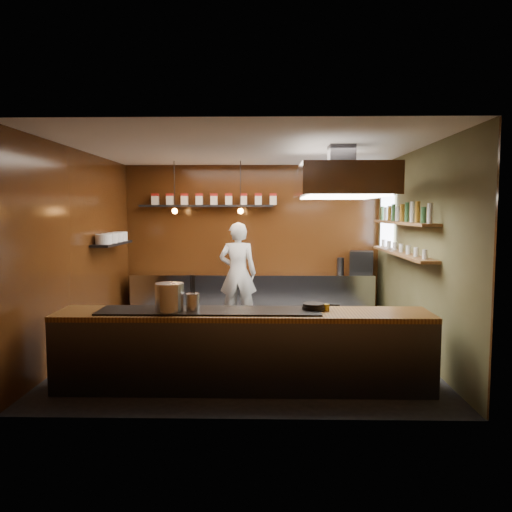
{
  "coord_description": "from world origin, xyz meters",
  "views": [
    {
      "loc": [
        0.27,
        -7.37,
        2.09
      ],
      "look_at": [
        0.11,
        0.4,
        1.4
      ],
      "focal_mm": 35.0,
      "sensor_mm": 36.0,
      "label": 1
    }
  ],
  "objects_px": {
    "stockpot_large": "(170,297)",
    "chef": "(238,273)",
    "extractor_hood": "(341,182)",
    "stockpot_small": "(171,297)",
    "espresso_machine": "(362,262)"
  },
  "relations": [
    {
      "from": "stockpot_large",
      "to": "chef",
      "type": "xyz_separation_m",
      "value": [
        0.59,
        3.49,
        -0.16
      ]
    },
    {
      "from": "extractor_hood",
      "to": "chef",
      "type": "height_order",
      "value": "extractor_hood"
    },
    {
      "from": "stockpot_small",
      "to": "chef",
      "type": "height_order",
      "value": "chef"
    },
    {
      "from": "stockpot_small",
      "to": "espresso_machine",
      "type": "height_order",
      "value": "espresso_machine"
    },
    {
      "from": "stockpot_large",
      "to": "espresso_machine",
      "type": "bearing_deg",
      "value": 52.66
    },
    {
      "from": "espresso_machine",
      "to": "stockpot_small",
      "type": "bearing_deg",
      "value": -115.82
    },
    {
      "from": "stockpot_large",
      "to": "stockpot_small",
      "type": "height_order",
      "value": "stockpot_large"
    },
    {
      "from": "espresso_machine",
      "to": "stockpot_large",
      "type": "bearing_deg",
      "value": -114.72
    },
    {
      "from": "chef",
      "to": "stockpot_small",
      "type": "bearing_deg",
      "value": 82.02
    },
    {
      "from": "extractor_hood",
      "to": "espresso_machine",
      "type": "height_order",
      "value": "extractor_hood"
    },
    {
      "from": "extractor_hood",
      "to": "espresso_machine",
      "type": "bearing_deg",
      "value": 72.82
    },
    {
      "from": "stockpot_small",
      "to": "chef",
      "type": "distance_m",
      "value": 3.42
    },
    {
      "from": "extractor_hood",
      "to": "stockpot_small",
      "type": "relative_size",
      "value": 6.5
    },
    {
      "from": "extractor_hood",
      "to": "chef",
      "type": "bearing_deg",
      "value": 125.19
    },
    {
      "from": "chef",
      "to": "stockpot_large",
      "type": "bearing_deg",
      "value": 82.63
    }
  ]
}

